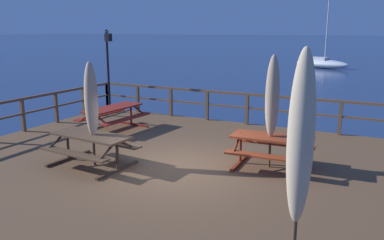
{
  "coord_description": "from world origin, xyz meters",
  "views": [
    {
      "loc": [
        4.34,
        -7.67,
        3.9
      ],
      "look_at": [
        0.0,
        0.76,
        1.71
      ],
      "focal_mm": 36.58,
      "sensor_mm": 36.0,
      "label": 1
    }
  ],
  "objects_px": {
    "patio_umbrella_tall_mid_right": "(301,140)",
    "patio_umbrella_short_back": "(272,97)",
    "patio_umbrella_tall_front": "(91,100)",
    "picnic_table_front_right": "(91,143)",
    "sailboat_distant": "(322,63)",
    "lamp_post_hooked": "(108,59)",
    "picnic_table_front_left": "(272,145)",
    "picnic_table_mid_centre": "(113,113)"
  },
  "relations": [
    {
      "from": "patio_umbrella_short_back",
      "to": "patio_umbrella_tall_mid_right",
      "type": "bearing_deg",
      "value": -69.92
    },
    {
      "from": "picnic_table_front_right",
      "to": "patio_umbrella_tall_front",
      "type": "relative_size",
      "value": 0.84
    },
    {
      "from": "picnic_table_front_right",
      "to": "picnic_table_mid_centre",
      "type": "xyz_separation_m",
      "value": [
        -1.67,
        2.94,
        0.0
      ]
    },
    {
      "from": "picnic_table_mid_centre",
      "to": "patio_umbrella_tall_front",
      "type": "bearing_deg",
      "value": -59.32
    },
    {
      "from": "patio_umbrella_short_back",
      "to": "patio_umbrella_tall_front",
      "type": "relative_size",
      "value": 1.06
    },
    {
      "from": "patio_umbrella_tall_front",
      "to": "sailboat_distant",
      "type": "distance_m",
      "value": 35.99
    },
    {
      "from": "picnic_table_front_right",
      "to": "patio_umbrella_tall_mid_right",
      "type": "relative_size",
      "value": 0.69
    },
    {
      "from": "patio_umbrella_tall_front",
      "to": "patio_umbrella_tall_mid_right",
      "type": "xyz_separation_m",
      "value": [
        5.3,
        -2.34,
        0.33
      ]
    },
    {
      "from": "picnic_table_front_left",
      "to": "patio_umbrella_short_back",
      "type": "height_order",
      "value": "patio_umbrella_short_back"
    },
    {
      "from": "patio_umbrella_tall_mid_right",
      "to": "patio_umbrella_short_back",
      "type": "bearing_deg",
      "value": 110.08
    },
    {
      "from": "sailboat_distant",
      "to": "patio_umbrella_short_back",
      "type": "bearing_deg",
      "value": -82.72
    },
    {
      "from": "patio_umbrella_short_back",
      "to": "lamp_post_hooked",
      "type": "xyz_separation_m",
      "value": [
        -7.3,
        3.19,
        0.42
      ]
    },
    {
      "from": "patio_umbrella_tall_mid_right",
      "to": "picnic_table_front_left",
      "type": "bearing_deg",
      "value": 109.64
    },
    {
      "from": "lamp_post_hooked",
      "to": "sailboat_distant",
      "type": "bearing_deg",
      "value": 84.59
    },
    {
      "from": "picnic_table_front_right",
      "to": "lamp_post_hooked",
      "type": "relative_size",
      "value": 0.65
    },
    {
      "from": "patio_umbrella_short_back",
      "to": "patio_umbrella_tall_mid_right",
      "type": "xyz_separation_m",
      "value": [
        1.51,
        -4.13,
        0.23
      ]
    },
    {
      "from": "picnic_table_front_right",
      "to": "sailboat_distant",
      "type": "bearing_deg",
      "value": 90.83
    },
    {
      "from": "picnic_table_front_left",
      "to": "patio_umbrella_tall_mid_right",
      "type": "xyz_separation_m",
      "value": [
        1.47,
        -4.12,
        1.36
      ]
    },
    {
      "from": "picnic_table_front_left",
      "to": "picnic_table_mid_centre",
      "type": "distance_m",
      "value": 5.67
    },
    {
      "from": "lamp_post_hooked",
      "to": "picnic_table_front_left",
      "type": "bearing_deg",
      "value": -23.53
    },
    {
      "from": "picnic_table_front_left",
      "to": "patio_umbrella_tall_front",
      "type": "relative_size",
      "value": 0.78
    },
    {
      "from": "picnic_table_mid_centre",
      "to": "patio_umbrella_tall_mid_right",
      "type": "distance_m",
      "value": 8.87
    },
    {
      "from": "picnic_table_mid_centre",
      "to": "patio_umbrella_tall_front",
      "type": "xyz_separation_m",
      "value": [
        1.73,
        -2.91,
        1.02
      ]
    },
    {
      "from": "patio_umbrella_short_back",
      "to": "sailboat_distant",
      "type": "distance_m",
      "value": 34.48
    },
    {
      "from": "picnic_table_mid_centre",
      "to": "lamp_post_hooked",
      "type": "bearing_deg",
      "value": 130.8
    },
    {
      "from": "patio_umbrella_short_back",
      "to": "picnic_table_front_left",
      "type": "bearing_deg",
      "value": -10.91
    },
    {
      "from": "lamp_post_hooked",
      "to": "sailboat_distant",
      "type": "distance_m",
      "value": 31.19
    },
    {
      "from": "patio_umbrella_short_back",
      "to": "picnic_table_front_right",
      "type": "bearing_deg",
      "value": -154.66
    },
    {
      "from": "picnic_table_front_left",
      "to": "patio_umbrella_short_back",
      "type": "relative_size",
      "value": 0.73
    },
    {
      "from": "picnic_table_front_right",
      "to": "sailboat_distant",
      "type": "height_order",
      "value": "sailboat_distant"
    },
    {
      "from": "picnic_table_front_right",
      "to": "lamp_post_hooked",
      "type": "height_order",
      "value": "lamp_post_hooked"
    },
    {
      "from": "picnic_table_front_left",
      "to": "sailboat_distant",
      "type": "height_order",
      "value": "sailboat_distant"
    },
    {
      "from": "lamp_post_hooked",
      "to": "patio_umbrella_tall_mid_right",
      "type": "bearing_deg",
      "value": -39.71
    },
    {
      "from": "picnic_table_front_right",
      "to": "patio_umbrella_short_back",
      "type": "relative_size",
      "value": 0.79
    },
    {
      "from": "sailboat_distant",
      "to": "patio_umbrella_tall_front",
      "type": "bearing_deg",
      "value": -89.08
    },
    {
      "from": "picnic_table_mid_centre",
      "to": "lamp_post_hooked",
      "type": "relative_size",
      "value": 0.69
    },
    {
      "from": "picnic_table_front_left",
      "to": "picnic_table_front_right",
      "type": "bearing_deg",
      "value": -154.97
    },
    {
      "from": "lamp_post_hooked",
      "to": "sailboat_distant",
      "type": "height_order",
      "value": "sailboat_distant"
    },
    {
      "from": "patio_umbrella_short_back",
      "to": "patio_umbrella_tall_front",
      "type": "bearing_deg",
      "value": -154.72
    },
    {
      "from": "patio_umbrella_tall_mid_right",
      "to": "patio_umbrella_tall_front",
      "type": "bearing_deg",
      "value": 156.2
    },
    {
      "from": "picnic_table_front_right",
      "to": "sailboat_distant",
      "type": "relative_size",
      "value": 0.27
    },
    {
      "from": "picnic_table_mid_centre",
      "to": "patio_umbrella_tall_front",
      "type": "height_order",
      "value": "patio_umbrella_tall_front"
    }
  ]
}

